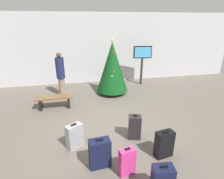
% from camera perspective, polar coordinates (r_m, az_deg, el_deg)
% --- Properties ---
extents(ground_plane, '(16.00, 16.00, 0.00)m').
position_cam_1_polar(ground_plane, '(5.64, -0.64, -12.63)').
color(ground_plane, '#665E54').
extents(back_wall, '(16.00, 0.20, 3.52)m').
position_cam_1_polar(back_wall, '(9.54, -6.45, 12.73)').
color(back_wall, silver).
rests_on(back_wall, ground_plane).
extents(holiday_tree, '(1.37, 1.37, 2.44)m').
position_cam_1_polar(holiday_tree, '(7.89, 0.09, 7.23)').
color(holiday_tree, '#4C3319').
rests_on(holiday_tree, ground_plane).
extents(flight_info_kiosk, '(0.90, 0.21, 1.96)m').
position_cam_1_polar(flight_info_kiosk, '(9.23, 9.60, 9.87)').
color(flight_info_kiosk, '#333338').
rests_on(flight_info_kiosk, ground_plane).
extents(waiting_bench, '(1.36, 0.44, 0.48)m').
position_cam_1_polar(waiting_bench, '(7.09, -17.80, -3.04)').
color(waiting_bench, brown).
rests_on(waiting_bench, ground_plane).
extents(traveller_0, '(0.42, 0.42, 1.91)m').
position_cam_1_polar(traveller_0, '(7.95, -16.01, 4.80)').
color(traveller_0, gray).
rests_on(traveller_0, ground_plane).
extents(suitcase_0, '(0.46, 0.30, 0.72)m').
position_cam_1_polar(suitcase_0, '(4.70, 16.23, -16.32)').
color(suitcase_0, black).
rests_on(suitcase_0, ground_plane).
extents(suitcase_1, '(0.37, 0.23, 0.68)m').
position_cam_1_polar(suitcase_1, '(4.12, 4.82, -21.93)').
color(suitcase_1, '#E5388C').
rests_on(suitcase_1, ground_plane).
extents(suitcase_2, '(0.50, 0.30, 0.73)m').
position_cam_1_polar(suitcase_2, '(4.28, -3.90, -19.54)').
color(suitcase_2, '#141938').
rests_on(suitcase_2, ground_plane).
extents(suitcase_3, '(0.47, 0.40, 0.71)m').
position_cam_1_polar(suitcase_3, '(4.88, -11.78, -14.35)').
color(suitcase_3, '#9EA0A5').
rests_on(suitcase_3, ground_plane).
extents(suitcase_5, '(0.40, 0.34, 0.73)m').
position_cam_1_polar(suitcase_5, '(5.16, 7.17, -11.76)').
color(suitcase_5, '#232326').
rests_on(suitcase_5, ground_plane).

